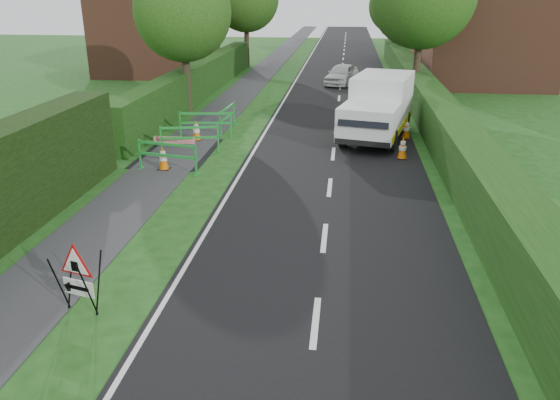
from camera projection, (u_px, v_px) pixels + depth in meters
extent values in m
plane|color=#194614|center=(160.00, 347.00, 8.95)|extent=(120.00, 120.00, 0.00)
cube|color=black|center=(342.00, 66.00, 41.05)|extent=(6.00, 90.00, 0.02)
cube|color=#2D2D30|center=(270.00, 65.00, 41.66)|extent=(2.00, 90.00, 0.02)
cube|color=#14380F|center=(202.00, 96.00, 29.86)|extent=(1.00, 24.00, 1.80)
cube|color=#14380F|center=(431.00, 128.00, 23.02)|extent=(1.20, 50.00, 1.50)
cube|color=brown|center=(157.00, 32.00, 36.82)|extent=(7.00, 7.00, 5.50)
cube|color=brown|center=(485.00, 37.00, 32.62)|extent=(7.00, 7.00, 5.50)
cube|color=brown|center=(459.00, 23.00, 45.46)|extent=(7.00, 7.00, 5.50)
cylinder|color=#2D2116|center=(187.00, 83.00, 25.64)|extent=(0.36, 0.36, 2.62)
sphere|color=#124212|center=(183.00, 12.00, 24.49)|extent=(4.40, 4.40, 4.40)
cylinder|color=#2D2116|center=(416.00, 72.00, 28.05)|extent=(0.36, 0.36, 2.97)
cylinder|color=#2D2116|center=(247.00, 47.00, 40.41)|extent=(0.36, 0.36, 2.80)
cylinder|color=#2D2116|center=(393.00, 46.00, 42.94)|extent=(0.36, 0.36, 2.45)
sphere|color=#124212|center=(396.00, 6.00, 41.85)|extent=(4.20, 4.20, 4.20)
cylinder|color=black|center=(59.00, 284.00, 9.68)|extent=(0.12, 0.35, 1.16)
cylinder|color=black|center=(71.00, 276.00, 9.93)|extent=(0.12, 0.35, 1.16)
cylinder|color=black|center=(88.00, 291.00, 9.46)|extent=(0.12, 0.35, 1.16)
cylinder|color=black|center=(99.00, 283.00, 9.71)|extent=(0.12, 0.35, 1.16)
cube|color=white|center=(79.00, 288.00, 9.70)|extent=(0.63, 0.18, 0.31)
cube|color=black|center=(78.00, 288.00, 9.69)|extent=(0.45, 0.13, 0.07)
cone|color=black|center=(67.00, 286.00, 9.78)|extent=(0.19, 0.22, 0.19)
cube|color=black|center=(75.00, 266.00, 9.53)|extent=(0.14, 0.05, 0.19)
cube|color=silver|center=(382.00, 99.00, 21.61)|extent=(2.69, 3.60, 1.93)
cube|color=silver|center=(369.00, 122.00, 19.60)|extent=(2.43, 2.49, 1.18)
cube|color=black|center=(364.00, 120.00, 18.63)|extent=(1.77, 0.63, 0.54)
cube|color=yellow|center=(351.00, 121.00, 21.39)|extent=(1.16, 4.82, 0.24)
cube|color=yellow|center=(403.00, 125.00, 20.74)|extent=(1.16, 4.82, 0.24)
cube|color=black|center=(362.00, 143.00, 18.93)|extent=(1.94, 0.57, 0.20)
cylinder|color=black|center=(344.00, 136.00, 20.07)|extent=(0.42, 0.83, 0.80)
cylinder|color=black|center=(393.00, 141.00, 19.49)|extent=(0.42, 0.83, 0.80)
cylinder|color=black|center=(362.00, 118.00, 22.89)|extent=(0.42, 0.83, 0.80)
cylinder|color=black|center=(406.00, 122.00, 22.31)|extent=(0.42, 0.83, 0.80)
cube|color=black|center=(402.00, 158.00, 18.81)|extent=(0.38, 0.38, 0.04)
cone|color=orange|center=(403.00, 147.00, 18.67)|extent=(0.32, 0.32, 0.75)
cylinder|color=white|center=(403.00, 148.00, 18.68)|extent=(0.25, 0.25, 0.14)
cylinder|color=white|center=(403.00, 143.00, 18.61)|extent=(0.17, 0.17, 0.10)
cube|color=black|center=(406.00, 138.00, 21.35)|extent=(0.38, 0.38, 0.04)
cone|color=orange|center=(407.00, 128.00, 21.21)|extent=(0.32, 0.32, 0.75)
cylinder|color=white|center=(407.00, 129.00, 21.22)|extent=(0.25, 0.25, 0.14)
cylinder|color=white|center=(407.00, 124.00, 21.16)|extent=(0.17, 0.17, 0.10)
cube|color=black|center=(396.00, 123.00, 23.64)|extent=(0.38, 0.38, 0.04)
cone|color=orange|center=(397.00, 114.00, 23.50)|extent=(0.32, 0.32, 0.75)
cylinder|color=white|center=(397.00, 115.00, 23.51)|extent=(0.25, 0.25, 0.14)
cylinder|color=white|center=(397.00, 111.00, 23.44)|extent=(0.17, 0.17, 0.10)
cube|color=black|center=(164.00, 169.00, 17.68)|extent=(0.38, 0.38, 0.04)
cone|color=orange|center=(163.00, 157.00, 17.54)|extent=(0.32, 0.32, 0.75)
cylinder|color=white|center=(163.00, 158.00, 17.55)|extent=(0.25, 0.25, 0.14)
cylinder|color=white|center=(163.00, 153.00, 17.49)|extent=(0.17, 0.17, 0.10)
cube|color=black|center=(197.00, 140.00, 21.09)|extent=(0.38, 0.38, 0.04)
cone|color=orange|center=(196.00, 130.00, 20.95)|extent=(0.32, 0.32, 0.75)
cylinder|color=white|center=(196.00, 131.00, 20.96)|extent=(0.25, 0.25, 0.14)
cylinder|color=white|center=(196.00, 126.00, 20.89)|extent=(0.17, 0.17, 0.10)
cube|color=#1A912E|center=(140.00, 154.00, 17.57)|extent=(0.06, 0.06, 1.00)
cube|color=#1A912E|center=(196.00, 160.00, 16.98)|extent=(0.06, 0.06, 1.00)
cube|color=#1A912E|center=(166.00, 144.00, 17.12)|extent=(1.97, 0.45, 0.08)
cube|color=#1A912E|center=(167.00, 156.00, 17.26)|extent=(1.97, 0.45, 0.08)
cube|color=#1A912E|center=(141.00, 168.00, 17.75)|extent=(0.13, 0.35, 0.04)
cube|color=#1A912E|center=(197.00, 175.00, 17.15)|extent=(0.13, 0.35, 0.04)
cube|color=#1A912E|center=(161.00, 140.00, 19.22)|extent=(0.06, 0.06, 1.00)
cube|color=#1A912E|center=(218.00, 138.00, 19.42)|extent=(0.06, 0.06, 1.00)
cube|color=#1A912E|center=(189.00, 128.00, 19.17)|extent=(1.96, 0.50, 0.08)
cube|color=#1A912E|center=(190.00, 138.00, 19.30)|extent=(1.96, 0.50, 0.08)
cube|color=#1A912E|center=(162.00, 153.00, 19.40)|extent=(0.14, 0.35, 0.04)
cube|color=#1A912E|center=(219.00, 151.00, 19.59)|extent=(0.14, 0.35, 0.04)
cube|color=#1A912E|center=(180.00, 124.00, 21.47)|extent=(0.05, 0.05, 1.00)
cube|color=#1A912E|center=(231.00, 124.00, 21.44)|extent=(0.05, 0.05, 1.00)
cube|color=#1A912E|center=(205.00, 114.00, 21.30)|extent=(1.99, 0.26, 0.08)
cube|color=#1A912E|center=(206.00, 123.00, 21.44)|extent=(1.99, 0.26, 0.08)
cube|color=#1A912E|center=(181.00, 136.00, 21.64)|extent=(0.10, 0.35, 0.04)
cube|color=#1A912E|center=(231.00, 136.00, 21.61)|extent=(0.10, 0.35, 0.04)
cube|color=#1A912E|center=(220.00, 124.00, 21.50)|extent=(0.05, 0.05, 1.00)
cube|color=#1A912E|center=(234.00, 113.00, 23.33)|extent=(0.05, 0.05, 1.00)
cube|color=#1A912E|center=(227.00, 108.00, 22.27)|extent=(0.19, 2.00, 0.08)
cube|color=#1A912E|center=(227.00, 117.00, 22.40)|extent=(0.19, 2.00, 0.08)
cube|color=#1A912E|center=(221.00, 136.00, 21.68)|extent=(0.35, 0.09, 0.04)
cube|color=#1A912E|center=(234.00, 124.00, 23.51)|extent=(0.35, 0.09, 0.04)
cube|color=red|center=(175.00, 152.00, 19.57)|extent=(1.50, 0.07, 0.25)
imported|color=silver|center=(342.00, 74.00, 33.06)|extent=(2.30, 3.86, 1.23)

